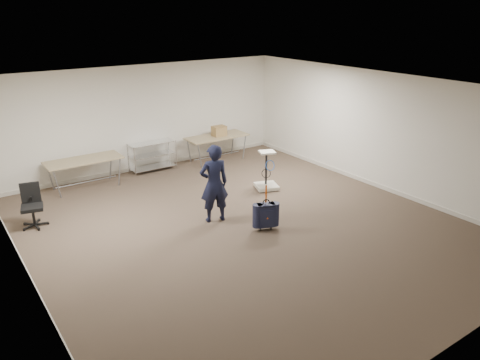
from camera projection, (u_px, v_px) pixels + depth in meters
ground at (242, 226)px, 9.51m from camera, size 9.00×9.00×0.00m
room_shell at (207, 202)px, 10.55m from camera, size 8.00×9.00×9.00m
folding_table_left at (84, 161)px, 11.28m from camera, size 1.80×0.75×0.73m
folding_table_right at (217, 138)px, 13.32m from camera, size 1.80×0.75×0.73m
wire_shelf at (152, 155)px, 12.58m from camera, size 1.22×0.47×0.80m
person at (214, 184)px, 9.48m from camera, size 0.67×0.52×1.64m
suitcase at (266, 215)px, 9.23m from camera, size 0.40×0.31×0.95m
office_chair at (33, 214)px, 9.43m from camera, size 0.53×0.53×0.88m
equipment_cart at (267, 179)px, 11.37m from camera, size 0.66×0.66×0.95m
cardboard_box at (219, 131)px, 13.29m from camera, size 0.38×0.28×0.28m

